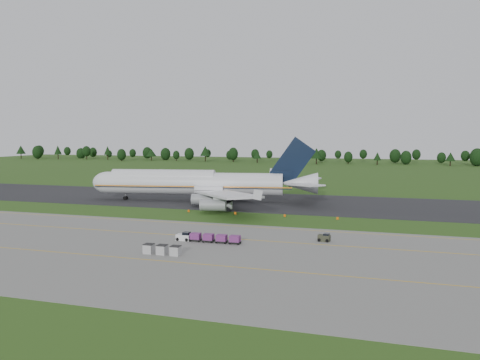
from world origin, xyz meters
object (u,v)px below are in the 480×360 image
(aircraft, at_px, (197,183))
(utility_cart, at_px, (324,238))
(uld_row, at_px, (162,250))
(baggage_train, at_px, (207,238))
(edge_markers, at_px, (260,215))

(aircraft, height_order, utility_cart, aircraft)
(aircraft, height_order, uld_row, aircraft)
(uld_row, bearing_deg, baggage_train, 69.60)
(aircraft, relative_size, edge_markers, 1.81)
(aircraft, xyz_separation_m, utility_cart, (41.94, -42.65, -4.83))
(edge_markers, bearing_deg, baggage_train, -94.19)
(edge_markers, bearing_deg, uld_row, -98.53)
(aircraft, height_order, edge_markers, aircraft)
(baggage_train, distance_m, utility_cart, 21.46)
(baggage_train, xyz_separation_m, uld_row, (-3.90, -10.48, -0.01))
(aircraft, bearing_deg, uld_row, -73.56)
(aircraft, bearing_deg, utility_cart, -45.48)
(uld_row, relative_size, edge_markers, 0.17)
(baggage_train, distance_m, edge_markers, 30.41)
(aircraft, relative_size, baggage_train, 5.56)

